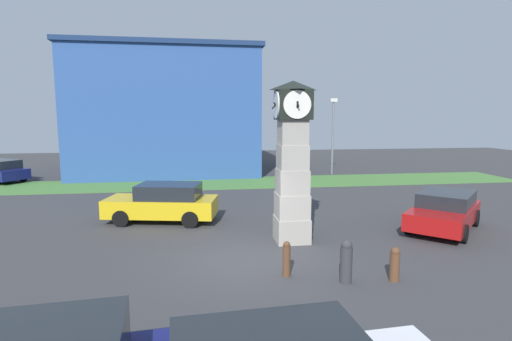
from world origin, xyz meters
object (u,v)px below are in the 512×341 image
Objects in this scene: bollard_mid_row at (346,261)px; bollard_far_row at (287,258)px; car_end_of_row at (164,203)px; street_lamp_near_road at (333,130)px; bollard_near_tower at (395,264)px; clock_tower at (292,163)px; car_silver_hatch at (445,210)px.

bollard_far_row is at bearing 156.67° from bollard_mid_row.
street_lamp_near_road is at bearing 46.86° from car_end_of_row.
bollard_far_row is (-2.69, 0.70, 0.03)m from bollard_near_tower.
clock_tower is 4.17m from bollard_mid_row.
street_lamp_near_road is at bearing 72.27° from bollard_mid_row.
bollard_mid_row is 0.21× the size of street_lamp_near_road.
bollard_near_tower is at bearing -104.00° from street_lamp_near_road.
bollard_near_tower is (1.87, -3.64, -2.24)m from clock_tower.
clock_tower is 6.32m from car_silver_hatch.
street_lamp_near_road is (6.49, 14.91, 0.52)m from clock_tower.
car_silver_hatch is (4.12, 4.19, 0.27)m from bollard_near_tower.
clock_tower is at bearing 99.49° from bollard_mid_row.
clock_tower is 5.61× the size of bollard_far_row.
car_silver_hatch is 14.58m from street_lamp_near_road.
bollard_mid_row is 8.43m from car_end_of_row.
car_silver_hatch is 10.82m from car_end_of_row.
clock_tower is 5.96× the size of bollard_near_tower.
bollard_near_tower is at bearing -4.24° from bollard_mid_row.
bollard_mid_row is at bearing -52.62° from car_end_of_row.
bollard_near_tower is at bearing -62.86° from clock_tower.
street_lamp_near_road reaches higher than car_silver_hatch.
car_silver_hatch is at bearing 37.24° from bollard_mid_row.
car_end_of_row is (-10.51, 2.60, 0.06)m from car_silver_hatch.
bollard_mid_row is at bearing -107.73° from street_lamp_near_road.
bollard_mid_row is at bearing 175.76° from bollard_near_tower.
bollard_far_row is at bearing -58.69° from car_end_of_row.
bollard_mid_row reaches higher than bollard_far_row.
car_silver_hatch is at bearing -13.90° from car_end_of_row.
street_lamp_near_road reaches higher than clock_tower.
bollard_mid_row is at bearing -142.76° from car_silver_hatch.
car_end_of_row is 16.29m from street_lamp_near_road.
bollard_mid_row is (0.59, -3.54, -2.12)m from clock_tower.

